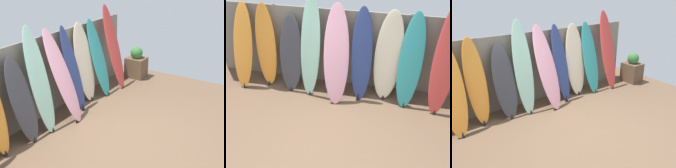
{
  "view_description": "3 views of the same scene",
  "coord_description": "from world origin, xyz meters",
  "views": [
    {
      "loc": [
        -4.61,
        -2.6,
        3.39
      ],
      "look_at": [
        0.24,
        0.42,
        0.99
      ],
      "focal_mm": 50.0,
      "sensor_mm": 36.0,
      "label": 1
    },
    {
      "loc": [
        0.98,
        -2.87,
        3.61
      ],
      "look_at": [
        0.23,
        0.73,
        0.87
      ],
      "focal_mm": 40.0,
      "sensor_mm": 36.0,
      "label": 2
    },
    {
      "loc": [
        -3.08,
        -3.32,
        2.84
      ],
      "look_at": [
        -0.03,
        0.74,
        0.83
      ],
      "focal_mm": 40.0,
      "sensor_mm": 36.0,
      "label": 3
    }
  ],
  "objects": [
    {
      "name": "surfboard_red_8",
      "position": [
        2.16,
        1.55,
        1.09
      ],
      "size": [
        0.51,
        0.72,
        2.21
      ],
      "color": "#D13D38",
      "rests_on": "ground"
    },
    {
      "name": "surfboard_pink_4",
      "position": [
        0.02,
        1.5,
        0.99
      ],
      "size": [
        0.62,
        0.87,
        2.0
      ],
      "color": "pink",
      "rests_on": "ground"
    },
    {
      "name": "surfboard_teal_7",
      "position": [
        1.53,
        1.61,
        0.95
      ],
      "size": [
        0.5,
        0.65,
        1.93
      ],
      "color": "teal",
      "rests_on": "ground"
    },
    {
      "name": "fence_back",
      "position": [
        -0.0,
        2.01,
        0.9
      ],
      "size": [
        6.08,
        0.11,
        1.8
      ],
      "color": "gray",
      "rests_on": "ground"
    },
    {
      "name": "surfboard_charcoal_2",
      "position": [
        -1.03,
        1.62,
        0.83
      ],
      "size": [
        0.51,
        0.53,
        1.69
      ],
      "color": "#38383D",
      "rests_on": "ground"
    },
    {
      "name": "surfboard_orange_1",
      "position": [
        -1.63,
        1.69,
        0.94
      ],
      "size": [
        0.5,
        0.48,
        1.89
      ],
      "color": "orange",
      "rests_on": "ground"
    },
    {
      "name": "ground",
      "position": [
        0.0,
        0.0,
        0.0
      ],
      "size": [
        7.68,
        7.68,
        0.0
      ],
      "primitive_type": "plane",
      "color": "brown"
    },
    {
      "name": "surfboard_navy_5",
      "position": [
        0.53,
        1.63,
        0.96
      ],
      "size": [
        0.51,
        0.62,
        1.96
      ],
      "color": "navy",
      "rests_on": "ground"
    },
    {
      "name": "surfboard_orange_0",
      "position": [
        -2.15,
        1.59,
        0.92
      ],
      "size": [
        0.54,
        0.75,
        1.87
      ],
      "color": "orange",
      "rests_on": "ground"
    },
    {
      "name": "planter_box",
      "position": [
        3.11,
        1.36,
        0.39
      ],
      "size": [
        0.47,
        0.55,
        0.91
      ],
      "color": "brown",
      "rests_on": "ground"
    },
    {
      "name": "surfboard_seafoam_3",
      "position": [
        -0.56,
        1.6,
        1.07
      ],
      "size": [
        0.49,
        0.63,
        2.16
      ],
      "color": "#9ED6BC",
      "rests_on": "ground"
    },
    {
      "name": "surfboard_cream_6",
      "position": [
        1.08,
        1.72,
        0.96
      ],
      "size": [
        0.6,
        0.5,
        1.93
      ],
      "color": "beige",
      "rests_on": "ground"
    }
  ]
}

